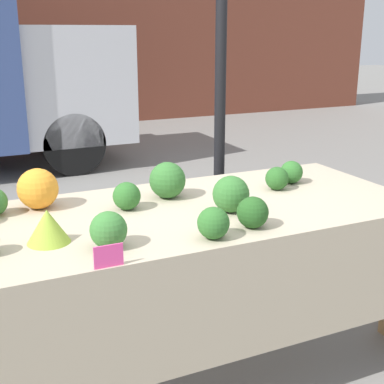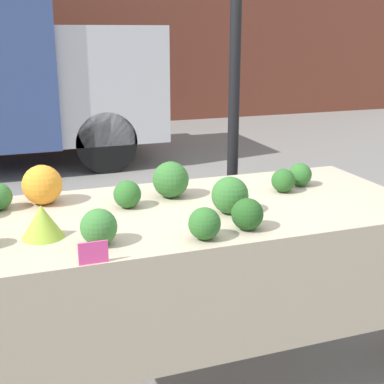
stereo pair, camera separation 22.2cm
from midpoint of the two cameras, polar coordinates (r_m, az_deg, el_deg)
name	(u,v)px [view 2 (the right image)]	position (r m, az deg, el deg)	size (l,w,h in m)	color
ground_plane	(192,373)	(2.97, 2.26, -18.77)	(40.00, 40.00, 0.00)	gray
tent_pole	(234,116)	(3.39, 6.35, 8.04)	(0.07, 0.07, 2.43)	black
market_table	(197,233)	(2.52, 3.09, -4.47)	(2.21, 0.98, 0.92)	tan
orange_cauliflower	(42,185)	(2.65, -13.41, 0.72)	(0.19, 0.19, 0.19)	orange
romanesco_head	(42,221)	(2.22, -12.98, -3.13)	(0.17, 0.17, 0.14)	#93B238
broccoli_head_0	(127,194)	(2.54, -4.45, -0.28)	(0.13, 0.13, 0.13)	#2D6628
broccoli_head_1	(300,175)	(2.98, 13.56, 1.79)	(0.13, 0.13, 0.13)	#2D6628
broccoli_head_2	(205,224)	(2.16, 4.29, -3.42)	(0.13, 0.13, 0.13)	#2D6628
broccoli_head_3	(247,214)	(2.28, 8.70, -2.39)	(0.14, 0.14, 0.14)	#23511E
broccoli_head_6	(99,227)	(2.11, -6.97, -3.77)	(0.15, 0.15, 0.15)	#387533
broccoli_head_7	(171,180)	(2.69, 0.07, 1.30)	(0.18, 0.18, 0.18)	#336B2D
broccoli_head_8	(283,181)	(2.84, 11.92, 1.18)	(0.12, 0.12, 0.12)	#285B23
broccoli_head_10	(230,195)	(2.47, 6.64, -0.37)	(0.17, 0.17, 0.17)	#336B2D
price_sign	(93,253)	(1.95, -7.30, -6.50)	(0.11, 0.01, 0.08)	#EF4793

